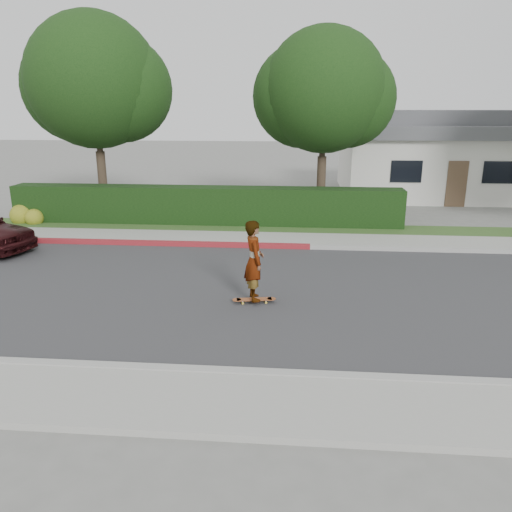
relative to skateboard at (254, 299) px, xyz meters
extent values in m
plane|color=slate|center=(0.39, 0.72, -0.09)|extent=(120.00, 120.00, 0.00)
cube|color=#2D2D30|center=(0.39, 0.72, -0.08)|extent=(60.00, 8.00, 0.01)
cube|color=#9E9E99|center=(0.39, -3.38, -0.01)|extent=(60.00, 0.20, 0.15)
cube|color=gray|center=(0.39, -4.28, -0.03)|extent=(60.00, 1.60, 0.12)
cube|color=#9E9E99|center=(0.39, 4.82, -0.01)|extent=(60.00, 0.20, 0.15)
cube|color=maroon|center=(-4.61, 4.82, -0.01)|extent=(12.00, 0.21, 0.15)
cube|color=gray|center=(0.39, 5.72, -0.03)|extent=(60.00, 1.60, 0.12)
cube|color=#2D4C1E|center=(0.39, 7.32, -0.04)|extent=(60.00, 1.60, 0.10)
cube|color=black|center=(-2.61, 7.92, 0.66)|extent=(15.00, 1.00, 1.50)
sphere|color=#2D4C19|center=(-9.81, 7.52, 0.26)|extent=(0.90, 0.90, 0.90)
sphere|color=#2D4C19|center=(-9.21, 7.32, 0.21)|extent=(0.70, 0.70, 0.70)
cylinder|color=#33261C|center=(-7.11, 9.22, 1.26)|extent=(0.36, 0.36, 2.70)
cylinder|color=#33261C|center=(-7.11, 9.22, 3.29)|extent=(0.24, 0.24, 2.25)
sphere|color=black|center=(-7.11, 9.22, 5.31)|extent=(5.20, 5.20, 5.20)
sphere|color=black|center=(-7.91, 9.62, 5.11)|extent=(4.42, 4.42, 4.42)
sphere|color=black|center=(-6.21, 9.52, 5.01)|extent=(4.16, 4.16, 4.16)
cylinder|color=#33261C|center=(1.89, 9.72, 1.17)|extent=(0.36, 0.36, 2.52)
cylinder|color=#33261C|center=(1.89, 9.72, 3.06)|extent=(0.24, 0.24, 2.10)
sphere|color=black|center=(1.89, 9.72, 4.95)|extent=(4.80, 4.80, 4.80)
sphere|color=black|center=(1.09, 10.12, 4.75)|extent=(4.08, 4.08, 4.08)
sphere|color=black|center=(2.79, 10.02, 4.65)|extent=(3.84, 3.84, 3.84)
cube|color=beige|center=(8.39, 16.72, 1.41)|extent=(10.00, 8.00, 3.00)
cube|color=#4C4C51|center=(8.39, 16.72, 3.21)|extent=(10.60, 8.60, 0.60)
cube|color=#4C4C51|center=(8.39, 16.72, 3.81)|extent=(8.40, 6.40, 0.80)
cube|color=black|center=(5.89, 12.70, 1.51)|extent=(1.40, 0.06, 1.00)
cube|color=black|center=(10.19, 12.70, 1.51)|extent=(1.80, 0.06, 1.00)
cube|color=brown|center=(8.19, 12.70, 0.96)|extent=(0.90, 0.06, 2.10)
cylinder|color=gold|center=(-0.25, -0.12, -0.05)|extent=(0.06, 0.04, 0.05)
cylinder|color=gold|center=(-0.28, 0.03, -0.05)|extent=(0.06, 0.04, 0.05)
cylinder|color=gold|center=(0.28, -0.03, -0.05)|extent=(0.06, 0.04, 0.05)
cylinder|color=gold|center=(0.25, 0.12, -0.05)|extent=(0.06, 0.04, 0.05)
cube|color=silver|center=(-0.27, -0.05, -0.01)|extent=(0.07, 0.17, 0.02)
cube|color=silver|center=(0.27, 0.05, -0.01)|extent=(0.07, 0.17, 0.02)
cube|color=brown|center=(0.00, 0.00, 0.01)|extent=(0.84, 0.33, 0.02)
cylinder|color=brown|center=(-0.40, -0.07, 0.01)|extent=(0.23, 0.23, 0.02)
cylinder|color=brown|center=(0.40, 0.07, 0.01)|extent=(0.23, 0.23, 0.02)
imported|color=white|center=(0.00, 0.00, 0.95)|extent=(0.62, 0.78, 1.87)
camera|label=1|loc=(0.96, -10.81, 4.27)|focal=35.00mm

